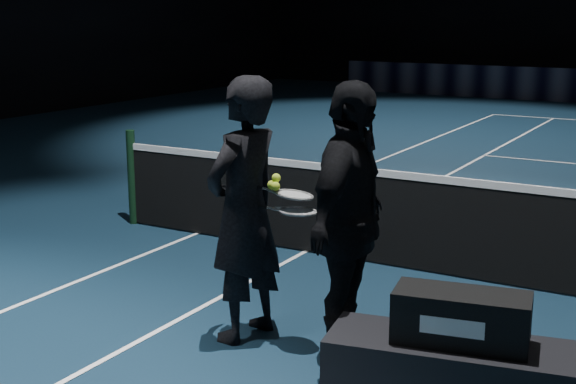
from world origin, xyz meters
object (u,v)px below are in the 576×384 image
racket_upper (294,195)px  player_b (349,224)px  racket_lower (298,211)px  player_a (244,210)px  racket_bag (461,318)px  player_bench (458,379)px  tennis_balls (274,183)px

racket_upper → player_b: bearing=-9.1°
player_b → racket_upper: player_b is taller
racket_lower → player_a: bearing=180.0°
player_a → player_b: size_ratio=1.00×
racket_bag → player_a: size_ratio=0.40×
player_b → player_a: bearing=86.2°
player_bench → tennis_balls: 1.88m
player_bench → racket_bag: 0.40m
racket_lower → racket_upper: racket_upper is taller
racket_bag → racket_lower: 1.47m
player_bench → player_a: player_a is taller
player_b → player_bench: bearing=-119.4°
player_b → racket_upper: (-0.45, 0.03, 0.15)m
player_bench → racket_bag: bearing=0.0°
player_a → racket_lower: size_ratio=2.93×
player_bench → tennis_balls: tennis_balls is taller
tennis_balls → racket_lower: bearing=0.2°
racket_upper → tennis_balls: (-0.14, -0.04, 0.08)m
player_bench → racket_upper: bearing=151.6°
player_a → player_b: 0.85m
racket_lower → tennis_balls: tennis_balls is taller
racket_lower → racket_upper: 0.13m
player_b → tennis_balls: size_ratio=16.59×
racket_bag → racket_upper: bearing=151.6°
racket_upper → tennis_balls: 0.17m
player_a → tennis_balls: (0.25, 0.01, 0.23)m
player_bench → racket_upper: racket_upper is taller
player_b → racket_lower: bearing=86.2°
racket_bag → racket_upper: (-1.40, 0.45, 0.50)m
player_a → tennis_balls: 0.34m
racket_lower → player_bench: bearing=-18.6°
tennis_balls → player_b: bearing=1.2°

